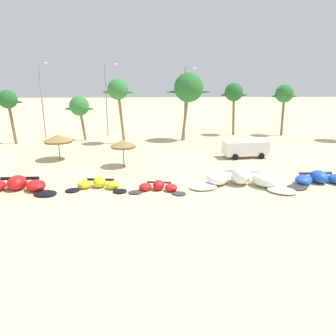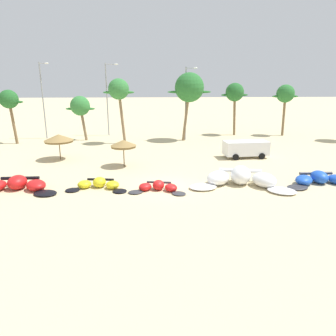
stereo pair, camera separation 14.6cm
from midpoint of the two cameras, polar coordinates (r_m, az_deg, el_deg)
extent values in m
plane|color=beige|center=(25.36, -0.54, -3.42)|extent=(260.00, 260.00, 0.00)
ellipsoid|color=red|center=(27.40, -25.91, -2.38)|extent=(1.43, 1.79, 1.09)
ellipsoid|color=red|center=(26.53, -23.05, -2.93)|extent=(2.19, 2.28, 0.81)
ellipsoid|color=black|center=(25.37, -21.59, -4.31)|extent=(2.16, 1.94, 0.22)
cylinder|color=black|center=(27.91, -25.48, -1.72)|extent=(3.00, 0.29, 0.27)
cube|color=black|center=(27.24, -26.04, -2.50)|extent=(1.10, 0.65, 0.04)
ellipsoid|color=black|center=(25.46, -17.14, -3.88)|extent=(1.33, 1.26, 0.16)
ellipsoid|color=yellow|center=(25.83, -15.11, -2.91)|extent=(1.51, 1.51, 0.61)
ellipsoid|color=yellow|center=(25.73, -12.53, -2.55)|extent=(1.14, 1.22, 0.82)
ellipsoid|color=yellow|center=(25.22, -10.20, -3.05)|extent=(1.44, 1.47, 0.61)
ellipsoid|color=black|center=(24.44, -8.91, -4.16)|extent=(1.45, 1.41, 0.16)
cylinder|color=black|center=(26.05, -12.32, -2.08)|extent=(2.18, 0.43, 0.20)
cube|color=black|center=(25.63, -12.59, -2.63)|extent=(0.83, 0.48, 0.04)
ellipsoid|color=#333338|center=(24.08, -6.08, -4.38)|extent=(1.27, 1.13, 0.15)
ellipsoid|color=red|center=(24.52, -4.32, -3.44)|extent=(1.42, 1.43, 0.57)
ellipsoid|color=red|center=(24.59, -1.89, -3.10)|extent=(1.07, 1.22, 0.77)
ellipsoid|color=red|center=(24.29, 0.42, -3.59)|extent=(1.32, 1.40, 0.57)
ellipsoid|color=#333338|center=(23.69, 1.85, -4.64)|extent=(1.41, 1.33, 0.15)
cylinder|color=#333338|center=(24.93, -1.79, -2.62)|extent=(1.95, 0.45, 0.18)
cube|color=#333338|center=(24.49, -1.92, -3.19)|extent=(0.76, 0.49, 0.04)
ellipsoid|color=white|center=(25.03, 6.25, -3.41)|extent=(2.43, 1.97, 0.30)
ellipsoid|color=white|center=(26.06, 8.96, -1.77)|extent=(2.75, 2.73, 1.13)
ellipsoid|color=white|center=(26.54, 12.93, -1.22)|extent=(2.07, 2.49, 1.52)
ellipsoid|color=white|center=(26.39, 16.95, -2.06)|extent=(2.41, 2.69, 1.13)
ellipsoid|color=white|center=(25.59, 19.86, -3.86)|extent=(2.75, 2.57, 0.30)
cylinder|color=white|center=(27.24, 12.83, -0.42)|extent=(3.51, 1.01, 0.32)
cube|color=white|center=(26.33, 12.96, -1.36)|extent=(1.41, 1.03, 0.04)
ellipsoid|color=#333338|center=(27.00, 22.34, -3.21)|extent=(2.14, 1.84, 0.21)
ellipsoid|color=blue|center=(28.15, 23.33, -1.98)|extent=(2.13, 2.24, 0.76)
ellipsoid|color=blue|center=(29.08, 25.65, -1.43)|extent=(1.35, 1.82, 1.03)
cylinder|color=#333338|center=(29.58, 25.13, -0.83)|extent=(2.81, 0.30, 0.25)
cube|color=#333338|center=(28.93, 25.81, -1.53)|extent=(1.03, 0.66, 0.04)
cylinder|color=brown|center=(35.62, -19.30, 3.09)|extent=(0.10, 0.10, 2.10)
cone|color=olive|center=(35.36, -19.51, 5.27)|extent=(3.07, 3.07, 0.66)
cylinder|color=olive|center=(35.44, -19.44, 4.59)|extent=(2.92, 2.92, 0.20)
cylinder|color=brown|center=(31.24, -8.22, 2.16)|extent=(0.10, 0.10, 2.12)
cone|color=olive|center=(30.95, -8.31, 4.56)|extent=(2.53, 2.53, 0.55)
cylinder|color=olive|center=(31.03, -8.29, 3.88)|extent=(2.40, 2.40, 0.20)
cube|color=white|center=(35.60, 13.75, 3.60)|extent=(4.95, 2.46, 1.50)
cube|color=black|center=(35.08, 11.78, 3.98)|extent=(1.38, 2.09, 0.56)
cylinder|color=black|center=(34.31, 12.00, 1.97)|extent=(0.70, 0.30, 0.68)
cylinder|color=black|center=(36.17, 10.90, 2.73)|extent=(0.70, 0.30, 0.68)
cylinder|color=black|center=(35.45, 16.51, 2.10)|extent=(0.70, 0.30, 0.68)
cylinder|color=black|center=(37.25, 15.22, 2.84)|extent=(0.70, 0.30, 0.68)
cylinder|color=brown|center=(46.64, -26.60, 7.51)|extent=(0.70, 0.36, 5.90)
sphere|color=#236028|center=(46.46, -27.25, 11.08)|extent=(2.41, 2.41, 2.41)
ellipsoid|color=#236028|center=(46.88, -28.29, 10.53)|extent=(1.69, 0.50, 0.36)
ellipsoid|color=#236028|center=(46.11, -26.08, 10.74)|extent=(1.69, 0.50, 0.36)
cylinder|color=#7F6647|center=(46.07, -15.38, 7.86)|extent=(0.90, 0.36, 4.84)
sphere|color=#337A38|center=(45.88, -15.94, 10.83)|extent=(2.71, 2.71, 2.71)
ellipsoid|color=#337A38|center=(46.16, -17.24, 10.25)|extent=(1.90, 0.50, 0.36)
ellipsoid|color=#337A38|center=(45.69, -14.56, 10.39)|extent=(1.90, 0.50, 0.36)
cylinder|color=#7F6647|center=(42.44, -8.62, 9.19)|extent=(0.92, 0.36, 7.15)
sphere|color=#337A38|center=(42.22, -9.21, 13.99)|extent=(2.70, 2.70, 2.70)
ellipsoid|color=#337A38|center=(42.35, -10.68, 13.38)|extent=(1.89, 0.50, 0.36)
ellipsoid|color=#337A38|center=(42.13, -7.68, 13.50)|extent=(1.89, 0.50, 0.36)
cylinder|color=#7F6647|center=(44.27, 3.10, 9.71)|extent=(1.12, 0.36, 7.30)
sphere|color=#286B2D|center=(44.08, 3.68, 14.43)|extent=(3.99, 3.99, 3.99)
ellipsoid|color=#286B2D|center=(43.94, 1.54, 13.67)|extent=(2.79, 0.50, 0.36)
ellipsoid|color=#286B2D|center=(44.31, 5.78, 13.62)|extent=(2.79, 0.50, 0.36)
cylinder|color=brown|center=(49.79, 11.75, 9.62)|extent=(0.64, 0.36, 6.51)
sphere|color=#236028|center=(49.53, 11.81, 13.36)|extent=(2.75, 2.75, 2.75)
ellipsoid|color=#236028|center=(49.28, 10.51, 12.94)|extent=(1.92, 0.50, 0.36)
ellipsoid|color=#236028|center=(49.84, 13.03, 12.83)|extent=(1.92, 0.50, 0.36)
cylinder|color=brown|center=(51.32, 20.08, 9.08)|extent=(0.49, 0.36, 6.32)
sphere|color=#286B2D|center=(51.07, 20.35, 12.59)|extent=(2.65, 2.65, 2.65)
ellipsoid|color=#286B2D|center=(50.68, 19.18, 12.23)|extent=(1.86, 0.50, 0.36)
ellipsoid|color=#286B2D|center=(51.52, 21.41, 12.06)|extent=(1.86, 0.50, 0.36)
cylinder|color=gray|center=(48.91, -22.03, 11.17)|extent=(0.18, 0.18, 10.67)
cylinder|color=gray|center=(48.71, -22.08, 17.28)|extent=(1.03, 0.10, 0.10)
ellipsoid|color=silver|center=(48.55, -21.48, 17.35)|extent=(0.56, 0.24, 0.20)
cylinder|color=gray|center=(49.04, -11.26, 12.00)|extent=(0.18, 0.18, 10.66)
cylinder|color=gray|center=(48.89, -10.63, 18.10)|extent=(1.59, 0.10, 0.10)
ellipsoid|color=silver|center=(48.81, -9.66, 18.15)|extent=(0.56, 0.24, 0.20)
cylinder|color=gray|center=(44.50, 2.99, 11.49)|extent=(0.18, 0.18, 10.00)
cylinder|color=gray|center=(44.47, 3.94, 17.73)|extent=(1.28, 0.10, 0.10)
ellipsoid|color=silver|center=(44.55, 4.80, 17.71)|extent=(0.56, 0.24, 0.20)
camera|label=1|loc=(0.07, -90.15, -0.04)|focal=33.48mm
camera|label=2|loc=(0.07, 89.85, 0.04)|focal=33.48mm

